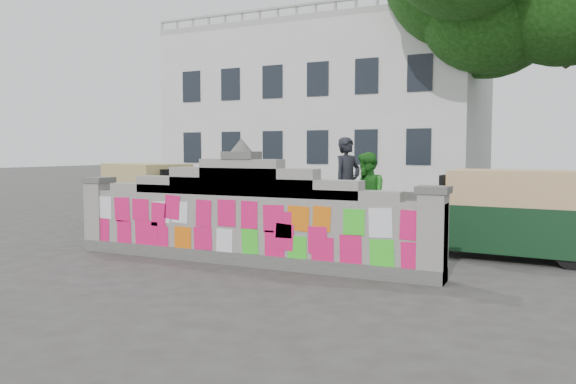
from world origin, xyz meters
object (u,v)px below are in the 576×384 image
cyclist_bike (347,213)px  cyclist_rider (347,195)px  rickshaw_right (513,213)px  pedestrian (367,197)px  rickshaw_left (148,195)px

cyclist_bike → cyclist_rider: (0.00, 0.00, 0.38)m
cyclist_bike → rickshaw_right: size_ratio=0.76×
pedestrian → rickshaw_left: 5.30m
pedestrian → cyclist_rider: bearing=-138.3°
cyclist_bike → pedestrian: bearing=-82.2°
cyclist_rider → rickshaw_right: 3.28m
cyclist_bike → cyclist_rider: size_ratio=1.12×
cyclist_bike → pedestrian: size_ratio=1.15×
cyclist_rider → rickshaw_left: bearing=118.4°
rickshaw_left → cyclist_bike: bearing=24.4°
cyclist_bike → rickshaw_left: 4.86m
cyclist_bike → rickshaw_right: bearing=-78.2°
cyclist_rider → pedestrian: size_ratio=1.03×
rickshaw_right → cyclist_bike: bearing=-8.5°
cyclist_bike → cyclist_rider: cyclist_rider is taller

